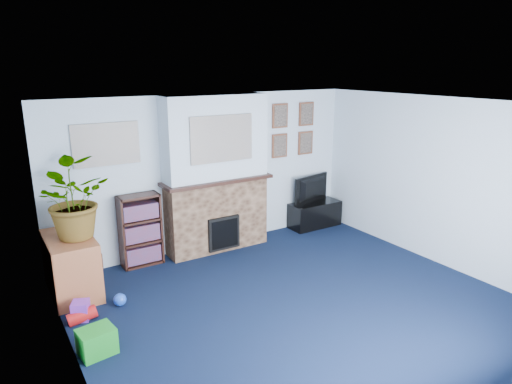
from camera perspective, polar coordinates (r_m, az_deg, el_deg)
floor at (r=5.77m, az=4.88°, el=-13.64°), size 5.00×4.50×0.01m
ceiling at (r=5.06m, az=5.52°, el=10.83°), size 5.00×4.50×0.01m
wall_back at (r=7.15m, az=-5.76°, el=2.48°), size 5.00×0.04×2.40m
wall_front at (r=3.88m, az=25.98°, el=-10.70°), size 5.00×0.04×2.40m
wall_left at (r=4.35m, az=-22.36°, el=-7.45°), size 0.04×4.50×2.40m
wall_right at (r=7.04m, az=21.64°, el=1.24°), size 0.04×4.50×2.40m
chimney_breast at (r=6.97m, az=-5.01°, el=2.03°), size 1.72×0.50×2.40m
collage_main at (r=6.67m, az=-4.29°, el=6.65°), size 1.00×0.03×0.68m
collage_left at (r=6.50m, az=-18.22°, el=5.67°), size 0.90×0.03×0.58m
portrait_tl at (r=7.65m, az=3.01°, el=9.49°), size 0.30×0.03×0.40m
portrait_tr at (r=7.98m, az=6.30°, el=9.68°), size 0.30×0.03×0.40m
portrait_bl at (r=7.72m, az=2.96°, el=5.80°), size 0.30×0.03×0.40m
portrait_br at (r=8.04m, az=6.19°, el=6.13°), size 0.30×0.03×0.40m
tv_stand at (r=8.26m, az=7.34°, el=-2.77°), size 0.94×0.40×0.45m
television at (r=8.14m, az=7.36°, el=0.34°), size 0.83×0.27×0.48m
bookshelf at (r=6.79m, az=-14.26°, el=-4.81°), size 0.58×0.28×1.05m
sideboard at (r=6.27m, az=-22.05°, el=-8.76°), size 0.54×0.98×0.76m
potted_plant at (r=5.93m, az=-22.36°, el=-0.96°), size 1.11×1.14×0.96m
mantel_clock at (r=6.88m, az=-5.54°, el=2.15°), size 0.10×0.06×0.14m
mantel_candle at (r=7.08m, az=-2.40°, el=2.67°), size 0.05×0.05×0.18m
mantel_teddy at (r=6.68m, az=-9.35°, el=1.56°), size 0.12×0.12×0.12m
mantel_can at (r=7.30m, az=0.55°, el=2.93°), size 0.06×0.06×0.12m
green_crate at (r=5.08m, az=-19.28°, el=-17.19°), size 0.38×0.32×0.27m
toy_ball at (r=5.89m, az=-16.66°, el=-12.67°), size 0.16×0.16×0.16m
toy_block at (r=5.74m, az=-21.05°, el=-13.67°), size 0.24×0.24×0.22m
toy_tube at (r=5.71m, az=-20.90°, el=-14.26°), size 0.33×0.15×0.19m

